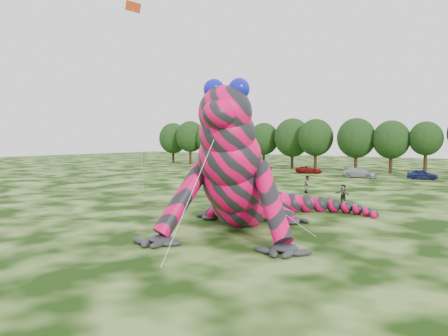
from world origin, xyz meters
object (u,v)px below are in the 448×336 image
at_px(tree_4, 264,145).
at_px(tree_0, 173,143).
at_px(inflatable_gecko, 245,157).
at_px(flying_kite, 134,24).
at_px(tree_5, 292,143).
at_px(spectator_1, 308,184).
at_px(car_0, 218,166).
at_px(car_4, 422,175).
at_px(car_3, 360,173).
at_px(car_1, 260,167).
at_px(spectator_5, 343,194).
at_px(car_2, 309,170).
at_px(tree_8, 391,147).
at_px(spectator_4, 243,174).
at_px(tree_3, 234,144).
at_px(tree_6, 316,145).
at_px(tree_2, 211,143).
at_px(tree_1, 190,143).
at_px(tree_9, 426,148).
at_px(tree_7, 356,145).

bearing_deg(tree_4, tree_0, 178.80).
xyz_separation_m(inflatable_gecko, flying_kite, (-14.93, 4.32, 11.90)).
relative_size(tree_5, spectator_1, 5.20).
bearing_deg(car_0, tree_0, 67.00).
bearing_deg(flying_kite, car_4, 64.34).
distance_m(car_3, car_4, 8.60).
height_order(car_1, spectator_5, spectator_5).
distance_m(flying_kite, tree_5, 50.01).
bearing_deg(car_2, spectator_1, -165.08).
relative_size(flying_kite, spectator_1, 10.17).
relative_size(tree_5, spectator_5, 5.45).
distance_m(tree_4, car_4, 33.59).
height_order(car_1, car_4, car_4).
height_order(tree_5, tree_8, tree_5).
bearing_deg(car_3, spectator_4, 142.04).
distance_m(tree_0, spectator_5, 68.40).
xyz_separation_m(tree_5, tree_8, (18.91, -1.45, -0.43)).
bearing_deg(tree_4, car_3, -27.80).
bearing_deg(flying_kite, tree_4, 105.45).
bearing_deg(tree_3, tree_6, -1.21).
height_order(flying_kite, tree_2, flying_kite).
bearing_deg(tree_6, tree_5, 162.54).
distance_m(inflatable_gecko, spectator_1, 19.76).
height_order(flying_kite, tree_1, flying_kite).
relative_size(car_0, car_4, 0.94).
relative_size(tree_1, spectator_1, 5.20).
bearing_deg(tree_5, car_4, -20.86).
relative_size(tree_8, tree_9, 1.03).
bearing_deg(tree_8, tree_4, 176.11).
xyz_separation_m(tree_7, car_2, (-5.64, -7.07, -4.11)).
relative_size(tree_4, tree_7, 0.96).
height_order(spectator_4, spectator_5, spectator_4).
height_order(tree_2, tree_5, tree_5).
bearing_deg(car_2, tree_3, 61.52).
distance_m(tree_2, tree_5, 19.90).
relative_size(tree_7, car_0, 2.39).
relative_size(flying_kite, spectator_4, 10.44).
xyz_separation_m(tree_7, spectator_5, (10.95, -37.46, -3.84)).
relative_size(tree_1, tree_9, 1.13).
distance_m(tree_4, spectator_5, 49.94).
bearing_deg(tree_9, tree_0, 178.05).
distance_m(tree_0, car_0, 24.80).
relative_size(tree_4, car_0, 2.29).
height_order(inflatable_gecko, spectator_4, inflatable_gecko).
bearing_deg(car_4, tree_5, 59.12).
xyz_separation_m(tree_3, tree_7, (25.64, -0.26, 0.02)).
xyz_separation_m(tree_0, spectator_4, (36.55, -26.98, -3.84)).
bearing_deg(spectator_4, car_2, -68.09).
relative_size(tree_4, tree_5, 0.92).
xyz_separation_m(inflatable_gecko, tree_9, (2.40, 51.36, -0.39)).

